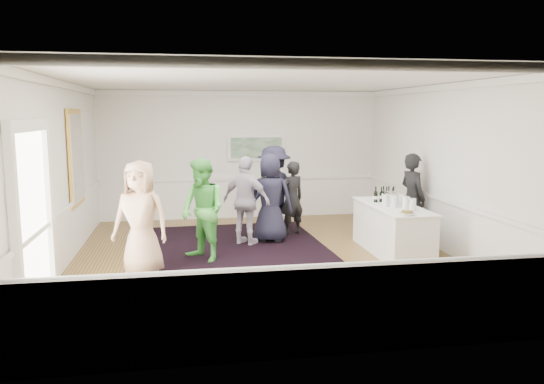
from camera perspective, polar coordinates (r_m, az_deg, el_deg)
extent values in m
plane|color=olive|center=(9.77, -0.76, -7.20)|extent=(8.00, 8.00, 0.00)
cube|color=white|center=(9.43, -0.80, 11.87)|extent=(7.00, 8.00, 0.02)
cube|color=white|center=(9.58, -21.96, 1.62)|extent=(0.02, 8.00, 3.20)
cube|color=white|center=(10.59, 18.30, 2.40)|extent=(0.02, 8.00, 3.20)
cube|color=white|center=(13.42, -3.43, 4.00)|extent=(7.00, 0.02, 3.20)
cube|color=white|center=(5.59, 5.58, -2.26)|extent=(7.00, 0.02, 3.20)
cube|color=#ECB745|center=(10.82, -20.34, 3.49)|extent=(0.04, 1.25, 1.85)
cube|color=white|center=(10.81, -20.22, 3.49)|extent=(0.01, 1.05, 1.65)
cube|color=white|center=(7.02, -25.87, -4.22)|extent=(0.10, 0.14, 2.40)
cube|color=white|center=(8.57, -22.86, -1.86)|extent=(0.10, 0.14, 2.40)
cube|color=white|center=(7.66, -24.79, 6.51)|extent=(0.10, 1.78, 0.16)
cube|color=white|center=(7.80, -24.46, -2.93)|extent=(0.02, 1.50, 2.40)
cube|color=white|center=(13.41, -1.71, 4.78)|extent=(1.44, 0.05, 0.66)
cube|color=#24602B|center=(13.37, -1.69, 4.77)|extent=(1.30, 0.01, 0.52)
cube|color=black|center=(10.49, -3.69, -6.07)|extent=(3.62, 4.66, 0.02)
cube|color=white|center=(10.33, 12.79, -3.97)|extent=(0.80, 2.21, 0.90)
cube|color=white|center=(10.25, 12.87, -1.48)|extent=(0.86, 2.27, 0.02)
imported|color=black|center=(11.26, 14.86, -0.62)|extent=(0.59, 0.76, 1.83)
imported|color=tan|center=(8.85, -13.95, -2.80)|extent=(1.07, 0.86, 1.90)
imported|color=#51C44E|center=(9.54, -7.47, -1.96)|extent=(1.10, 1.14, 1.85)
imported|color=silver|center=(10.64, -2.79, -0.97)|extent=(1.10, 0.98, 1.79)
imported|color=black|center=(11.62, 0.21, 0.21)|extent=(1.45, 1.21, 1.95)
imported|color=black|center=(11.49, 2.15, -0.70)|extent=(0.70, 0.60, 1.62)
imported|color=black|center=(10.88, -0.17, -0.66)|extent=(1.02, 0.81, 1.83)
cylinder|color=#80B340|center=(10.01, 12.98, -0.96)|extent=(0.12, 0.12, 0.24)
cylinder|color=#DA4940|center=(9.95, 14.18, -1.06)|extent=(0.12, 0.12, 0.24)
cylinder|color=#67B540|center=(10.09, 12.09, -0.86)|extent=(0.12, 0.12, 0.24)
cylinder|color=silver|center=(9.74, 14.89, -1.29)|extent=(0.12, 0.12, 0.24)
cylinder|color=#71C145|center=(10.16, 13.78, -0.85)|extent=(0.12, 0.12, 0.24)
cylinder|color=silver|center=(10.44, 12.56, -0.59)|extent=(0.26, 0.26, 0.25)
imported|color=white|center=(9.32, 14.34, -2.24)|extent=(0.26, 0.26, 0.06)
cylinder|color=olive|center=(9.32, 14.34, -2.10)|extent=(0.19, 0.19, 0.04)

